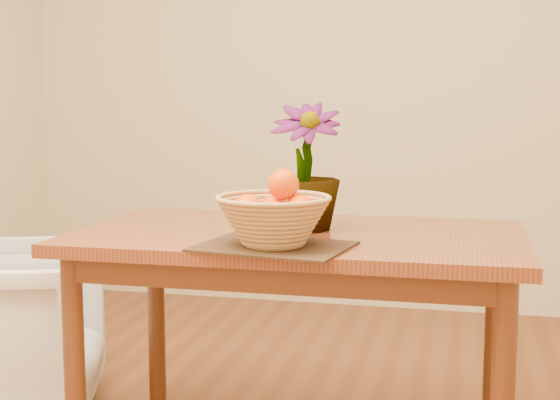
# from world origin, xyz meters

# --- Properties ---
(wall_back) EXTENTS (4.00, 0.02, 2.70)m
(wall_back) POSITION_xyz_m (0.00, 2.25, 1.35)
(wall_back) COLOR beige
(wall_back) RESTS_ON floor
(table) EXTENTS (1.40, 0.80, 0.75)m
(table) POSITION_xyz_m (0.00, 0.30, 0.66)
(table) COLOR brown
(table) RESTS_ON floor
(placemat) EXTENTS (0.46, 0.37, 0.01)m
(placemat) POSITION_xyz_m (-0.01, 0.02, 0.75)
(placemat) COLOR #372114
(placemat) RESTS_ON table
(wicker_basket) EXTENTS (0.33, 0.33, 0.13)m
(wicker_basket) POSITION_xyz_m (-0.01, 0.02, 0.82)
(wicker_basket) COLOR tan
(wicker_basket) RESTS_ON placemat
(orange_pile) EXTENTS (0.23, 0.23, 0.16)m
(orange_pile) POSITION_xyz_m (-0.01, 0.02, 0.87)
(orange_pile) COLOR #FA3904
(orange_pile) RESTS_ON wicker_basket
(potted_plant) EXTENTS (0.26, 0.26, 0.41)m
(potted_plant) POSITION_xyz_m (0.01, 0.34, 0.95)
(potted_plant) COLOR #194313
(potted_plant) RESTS_ON table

